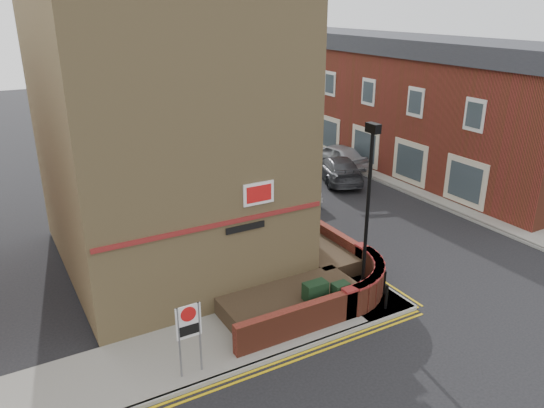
{
  "coord_description": "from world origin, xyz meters",
  "views": [
    {
      "loc": [
        -9.08,
        -11.28,
        9.93
      ],
      "look_at": [
        -0.41,
        4.0,
        3.2
      ],
      "focal_mm": 35.0,
      "sensor_mm": 36.0,
      "label": 1
    }
  ],
  "objects": [
    {
      "name": "silver_car_far",
      "position": [
        10.46,
        14.99,
        0.78
      ],
      "size": [
        2.35,
        4.76,
        1.56
      ],
      "primitive_type": "imported",
      "rotation": [
        0.0,
        0.0,
        3.26
      ],
      "color": "#A9ABB1",
      "rests_on": "ground"
    },
    {
      "name": "kerb_side",
      "position": [
        -3.5,
        0.0,
        0.06
      ],
      "size": [
        13.0,
        0.15,
        0.12
      ],
      "primitive_type": "cube",
      "color": "gray",
      "rests_on": "ground"
    },
    {
      "name": "red_car_main",
      "position": [
        5.0,
        22.8,
        0.63
      ],
      "size": [
        3.42,
        4.94,
        1.25
      ],
      "primitive_type": "imported",
      "rotation": [
        0.0,
        0.0,
        -0.33
      ],
      "color": "#8C370F",
      "rests_on": "ground"
    },
    {
      "name": "zone_sign",
      "position": [
        -5.0,
        0.5,
        1.64
      ],
      "size": [
        0.72,
        0.07,
        2.2
      ],
      "color": "slate",
      "rests_on": "pavement_corner"
    },
    {
      "name": "yellow_lines_main",
      "position": [
        3.25,
        16.0,
        0.01
      ],
      "size": [
        0.28,
        32.0,
        0.01
      ],
      "primitive_type": "cube",
      "color": "gold",
      "rests_on": "ground"
    },
    {
      "name": "tree_mid",
      "position": [
        2.0,
        22.05,
        5.2
      ],
      "size": [
        4.03,
        4.03,
        7.42
      ],
      "color": "#382B1E",
      "rests_on": "pavement_main"
    },
    {
      "name": "bollard_near",
      "position": [
        2.0,
        0.4,
        0.57
      ],
      "size": [
        0.11,
        0.11,
        0.9
      ],
      "primitive_type": "cylinder",
      "color": "black",
      "rests_on": "pavement_corner"
    },
    {
      "name": "traffic_light_assembly",
      "position": [
        2.4,
        25.0,
        2.78
      ],
      "size": [
        0.2,
        0.16,
        4.2
      ],
      "color": "black",
      "rests_on": "pavement_main"
    },
    {
      "name": "kerb_main_near",
      "position": [
        3.0,
        16.0,
        0.06
      ],
      "size": [
        0.15,
        32.0,
        0.12
      ],
      "primitive_type": "cube",
      "color": "gray",
      "rests_on": "ground"
    },
    {
      "name": "tree_near",
      "position": [
        2.0,
        14.05,
        4.7
      ],
      "size": [
        3.64,
        3.65,
        6.7
      ],
      "color": "#382B1E",
      "rests_on": "pavement_main"
    },
    {
      "name": "pavement_main",
      "position": [
        2.0,
        16.0,
        0.06
      ],
      "size": [
        2.0,
        32.0,
        0.12
      ],
      "primitive_type": "cube",
      "color": "gray",
      "rests_on": "ground"
    },
    {
      "name": "grey_car_far",
      "position": [
        9.0,
        12.75,
        0.73
      ],
      "size": [
        3.7,
        5.46,
        1.47
      ],
      "primitive_type": "imported",
      "rotation": [
        0.0,
        0.0,
        2.78
      ],
      "color": "#333539",
      "rests_on": "ground"
    },
    {
      "name": "pavement_corner",
      "position": [
        -3.5,
        1.5,
        0.06
      ],
      "size": [
        13.0,
        3.0,
        0.12
      ],
      "primitive_type": "cube",
      "color": "gray",
      "rests_on": "ground"
    },
    {
      "name": "bollard_far",
      "position": [
        2.6,
        1.2,
        0.57
      ],
      "size": [
        0.11,
        0.11,
        0.9
      ],
      "primitive_type": "cylinder",
      "color": "black",
      "rests_on": "pavement_corner"
    },
    {
      "name": "utility_cabinet_large",
      "position": [
        -0.3,
        1.3,
        0.72
      ],
      "size": [
        0.8,
        0.45,
        1.2
      ],
      "primitive_type": "cube",
      "color": "black",
      "rests_on": "pavement_corner"
    },
    {
      "name": "lamppost",
      "position": [
        1.6,
        1.2,
        3.34
      ],
      "size": [
        0.25,
        0.5,
        6.3
      ],
      "color": "black",
      "rests_on": "pavement_corner"
    },
    {
      "name": "ground",
      "position": [
        0.0,
        0.0,
        0.0
      ],
      "size": [
        120.0,
        120.0,
        0.0
      ],
      "primitive_type": "plane",
      "color": "black",
      "rests_on": "ground"
    },
    {
      "name": "far_terrace_cream",
      "position": [
        14.5,
        38.0,
        4.05
      ],
      "size": [
        5.4,
        12.4,
        8.0
      ],
      "color": "beige",
      "rests_on": "ground"
    },
    {
      "name": "corner_building",
      "position": [
        -2.84,
        8.0,
        6.23
      ],
      "size": [
        8.95,
        10.4,
        13.6
      ],
      "color": "#A28656",
      "rests_on": "ground"
    },
    {
      "name": "utility_cabinet_small",
      "position": [
        0.5,
        1.0,
        0.67
      ],
      "size": [
        0.55,
        0.4,
        1.1
      ],
      "primitive_type": "cube",
      "color": "black",
      "rests_on": "pavement_corner"
    },
    {
      "name": "silver_car_near",
      "position": [
        5.0,
        11.61,
        0.67
      ],
      "size": [
        1.62,
        4.11,
        1.33
      ],
      "primitive_type": "imported",
      "rotation": [
        0.0,
        0.0,
        0.05
      ],
      "color": "#B8BBC0",
      "rests_on": "ground"
    },
    {
      "name": "pavement_far",
      "position": [
        13.0,
        13.0,
        0.06
      ],
      "size": [
        4.0,
        40.0,
        0.12
      ],
      "primitive_type": "cube",
      "color": "gray",
      "rests_on": "ground"
    },
    {
      "name": "yellow_lines_side",
      "position": [
        -3.5,
        -0.25,
        0.01
      ],
      "size": [
        13.0,
        0.28,
        0.01
      ],
      "primitive_type": "cube",
      "color": "gold",
      "rests_on": "ground"
    },
    {
      "name": "far_terrace",
      "position": [
        14.5,
        17.0,
        4.04
      ],
      "size": [
        5.4,
        30.4,
        8.0
      ],
      "color": "maroon",
      "rests_on": "ground"
    },
    {
      "name": "garden_wall",
      "position": [
        0.0,
        2.5,
        0.0
      ],
      "size": [
        6.8,
        6.0,
        1.2
      ],
      "primitive_type": null,
      "color": "maroon",
      "rests_on": "ground"
    },
    {
      "name": "kerb_main_far",
      "position": [
        11.0,
        13.0,
        0.06
      ],
      "size": [
        0.15,
        40.0,
        0.12
      ],
      "primitive_type": "cube",
      "color": "gray",
      "rests_on": "ground"
    },
    {
      "name": "tree_far",
      "position": [
        2.0,
        30.05,
        4.91
      ],
      "size": [
        3.81,
        3.81,
        7.0
      ],
      "color": "#382B1E",
      "rests_on": "pavement_main"
    }
  ]
}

